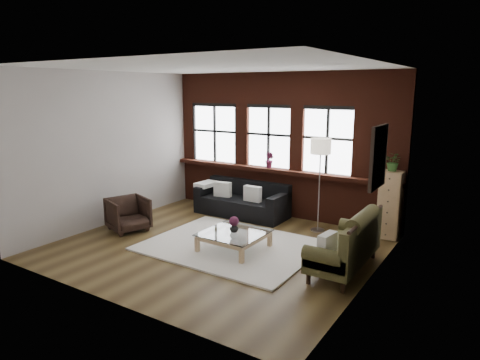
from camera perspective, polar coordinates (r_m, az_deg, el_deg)
The scene contains 26 objects.
floor at distance 7.98m, azimuth -2.96°, elevation -8.79°, with size 5.50×5.50×0.00m, color #453319.
ceiling at distance 7.46m, azimuth -3.24°, elevation 14.83°, with size 5.50×5.50×0.00m, color white.
wall_back at distance 9.68m, azimuth 5.60°, elevation 4.66°, with size 5.50×5.50×0.00m, color #AFA9A3.
wall_front at distance 5.75m, azimuth -17.77°, elevation -0.94°, with size 5.50×5.50×0.00m, color #AFA9A3.
wall_left at distance 9.42m, azimuth -16.86°, elevation 3.99°, with size 5.00×5.00×0.00m, color #AFA9A3.
wall_right at distance 6.38m, azimuth 17.40°, elevation 0.32°, with size 5.00×5.00×0.00m, color #AFA9A3.
brick_backwall at distance 9.62m, azimuth 5.43°, elevation 4.62°, with size 5.50×0.12×3.20m, color #481C11, non-canonical shape.
sill_ledge at distance 9.63m, azimuth 5.12°, elevation 1.26°, with size 5.50×0.30×0.08m, color #481C11.
window_left at distance 10.55m, azimuth -3.29°, elevation 6.13°, with size 1.38×0.10×1.50m, color black, non-canonical shape.
window_mid at distance 9.75m, azimuth 3.90°, elevation 5.63°, with size 1.38×0.10×1.50m, color black, non-canonical shape.
window_right at distance 9.17m, azimuth 11.62°, elevation 5.00°, with size 1.38×0.10×1.50m, color black, non-canonical shape.
wall_poster at distance 6.63m, azimuth 17.98°, elevation 2.91°, with size 0.05×0.74×0.94m, color black, non-canonical shape.
shag_rug at distance 7.95m, azimuth -1.14°, elevation -8.72°, with size 3.02×2.37×0.03m, color white.
dark_sofa at distance 9.73m, azimuth 0.21°, elevation -2.55°, with size 2.11×0.86×0.77m, color black, non-canonical shape.
pillow_a at distance 9.85m, azimuth -2.33°, elevation -1.24°, with size 0.40×0.14×0.34m, color white.
pillow_b at distance 9.42m, azimuth 1.69°, elevation -1.85°, with size 0.40×0.14×0.34m, color white.
vintage_settee at distance 7.01m, azimuth 13.74°, elevation -8.01°, with size 0.79×1.77×0.94m, color #43401F, non-canonical shape.
pillow_settee at distance 6.52m, azimuth 11.55°, elevation -8.42°, with size 0.14×0.38×0.34m, color white.
armchair at distance 9.00m, azimuth -14.68°, elevation -4.43°, with size 0.73×0.75×0.68m, color black.
coffee_table at distance 7.71m, azimuth -0.80°, elevation -8.19°, with size 1.05×1.05×0.36m, color tan, non-canonical shape.
vase at distance 7.63m, azimuth -0.80°, elevation -6.37°, with size 0.16×0.16×0.17m, color #B2B2B2.
flowers at distance 7.59m, azimuth -0.81°, elevation -5.52°, with size 0.17×0.17×0.17m, color #5F2041.
drawer_chest at distance 8.74m, azimuth 19.41°, elevation -3.10°, with size 0.40×0.40×1.31m, color tan.
potted_plant_top at distance 8.57m, azimuth 19.80°, elevation 2.31°, with size 0.33×0.28×0.36m, color #2D5923.
floor_lamp at distance 8.66m, azimuth 10.54°, elevation -0.26°, with size 0.40×0.40×2.04m, color #A5A5A8, non-canonical shape.
sill_plant at distance 9.66m, azimuth 3.98°, elevation 2.69°, with size 0.21×0.17×0.38m, color #5F2041.
Camera 1 is at (4.36, -6.05, 2.84)m, focal length 32.00 mm.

